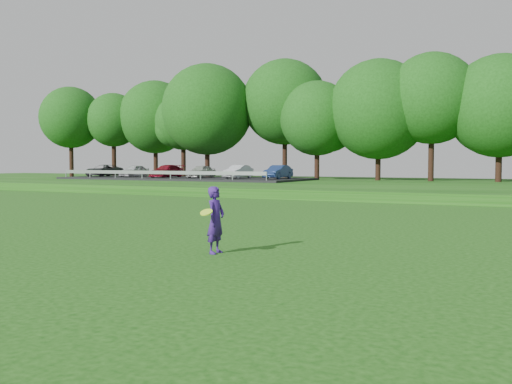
% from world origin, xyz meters
% --- Properties ---
extents(ground, '(140.00, 140.00, 0.00)m').
position_xyz_m(ground, '(0.00, 0.00, 0.00)').
color(ground, '#14430C').
rests_on(ground, ground).
extents(berm, '(130.00, 30.00, 0.60)m').
position_xyz_m(berm, '(0.00, 34.00, 0.30)').
color(berm, '#14430C').
rests_on(berm, ground).
extents(walking_path, '(130.00, 1.60, 0.04)m').
position_xyz_m(walking_path, '(0.00, 20.00, 0.02)').
color(walking_path, gray).
rests_on(walking_path, ground).
extents(treeline, '(104.00, 7.00, 15.00)m').
position_xyz_m(treeline, '(0.00, 38.00, 8.10)').
color(treeline, '#15420F').
rests_on(treeline, berm).
extents(parking_lot, '(24.00, 9.00, 1.38)m').
position_xyz_m(parking_lot, '(-24.65, 32.82, 1.06)').
color(parking_lot, black).
rests_on(parking_lot, berm).
extents(woman, '(0.44, 1.00, 1.65)m').
position_xyz_m(woman, '(0.13, 0.06, 0.82)').
color(woman, '#3A1A75').
rests_on(woman, ground).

